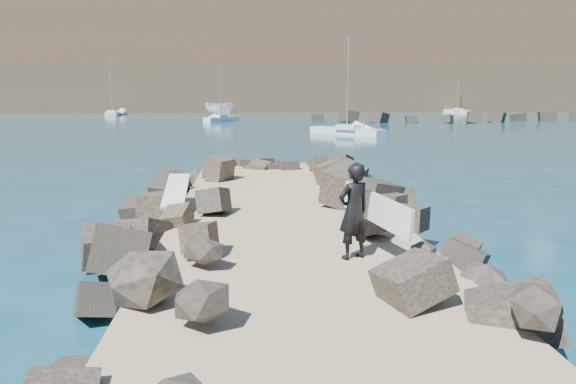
# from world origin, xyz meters

# --- Properties ---
(ground) EXTENTS (800.00, 800.00, 0.00)m
(ground) POSITION_xyz_m (0.00, 0.00, 0.00)
(ground) COLOR #0F384C
(ground) RESTS_ON ground
(jetty) EXTENTS (6.00, 26.00, 0.60)m
(jetty) POSITION_xyz_m (0.00, -2.00, 0.30)
(jetty) COLOR #8C7759
(jetty) RESTS_ON ground
(riprap_left) EXTENTS (2.60, 22.00, 1.00)m
(riprap_left) POSITION_xyz_m (-2.90, -1.50, 0.50)
(riprap_left) COLOR black
(riprap_left) RESTS_ON ground
(riprap_right) EXTENTS (2.60, 22.00, 1.00)m
(riprap_right) POSITION_xyz_m (2.90, -1.50, 0.50)
(riprap_right) COLOR black
(riprap_right) RESTS_ON ground
(breakwater_secondary) EXTENTS (52.00, 4.00, 1.20)m
(breakwater_secondary) POSITION_xyz_m (35.00, 55.00, 0.60)
(breakwater_secondary) COLOR black
(breakwater_secondary) RESTS_ON ground
(headland) EXTENTS (360.00, 140.00, 32.00)m
(headland) POSITION_xyz_m (10.00, 160.00, 16.00)
(headland) COLOR #2D4919
(headland) RESTS_ON ground
(surfboard_resting) EXTENTS (0.69, 2.46, 0.08)m
(surfboard_resting) POSITION_xyz_m (-3.05, 1.26, 1.04)
(surfboard_resting) COLOR silver
(surfboard_resting) RESTS_ON riprap_left
(boat_imported) EXTENTS (6.05, 7.07, 2.64)m
(boat_imported) POSITION_xyz_m (-5.22, 67.03, 1.32)
(boat_imported) COLOR silver
(boat_imported) RESTS_ON ground
(surfer_with_board) EXTENTS (1.30, 2.31, 1.95)m
(surfer_with_board) POSITION_xyz_m (1.18, -3.53, 1.58)
(surfer_with_board) COLOR black
(surfer_with_board) RESTS_ON jetty
(sailboat_f) EXTENTS (3.96, 5.45, 6.93)m
(sailboat_f) POSITION_xyz_m (40.98, 87.91, 0.35)
(sailboat_f) COLOR silver
(sailboat_f) RESTS_ON ground
(sailboat_e) EXTENTS (3.05, 8.54, 9.95)m
(sailboat_e) POSITION_xyz_m (-24.46, 78.98, 0.35)
(sailboat_e) COLOR silver
(sailboat_e) RESTS_ON ground
(sailboat_b) EXTENTS (4.79, 5.73, 7.52)m
(sailboat_b) POSITION_xyz_m (-4.62, 59.06, 0.35)
(sailboat_b) COLOR silver
(sailboat_b) RESTS_ON ground
(sailboat_c) EXTENTS (6.52, 6.85, 9.28)m
(sailboat_c) POSITION_xyz_m (8.43, 35.02, 0.35)
(sailboat_c) COLOR silver
(sailboat_c) RESTS_ON ground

